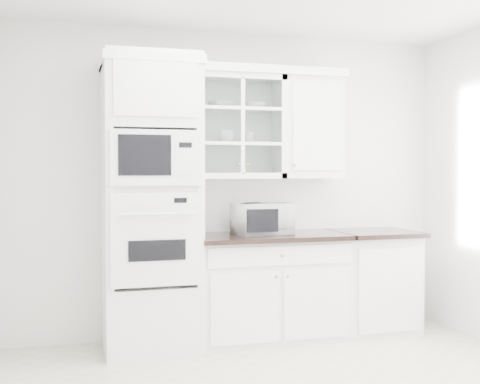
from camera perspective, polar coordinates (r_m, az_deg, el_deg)
name	(u,v)px	position (r m, az deg, el deg)	size (l,w,h in m)	color
room_shell	(279,125)	(4.17, 3.69, 6.33)	(4.00, 3.50, 2.70)	white
oven_column	(151,204)	(4.95, -8.44, -1.09)	(0.76, 0.68, 2.40)	white
base_cabinet_run	(269,286)	(5.30, 2.80, -8.89)	(1.32, 0.67, 0.92)	white
extra_base_cabinet	(373,280)	(5.70, 12.46, -8.17)	(0.72, 0.67, 0.92)	white
upper_cabinet_glass	(237,127)	(5.28, -0.24, 6.19)	(0.80, 0.33, 0.90)	white
upper_cabinet_solid	(309,128)	(5.50, 6.58, 6.00)	(0.55, 0.33, 0.90)	white
crown_molding	(227,70)	(5.29, -1.29, 11.48)	(2.14, 0.38, 0.07)	white
countertop_microwave	(262,218)	(5.18, 2.06, -2.52)	(0.47, 0.39, 0.27)	white
bowl_a	(221,105)	(5.24, -1.85, 8.26)	(0.21, 0.21, 0.05)	white
bowl_b	(255,106)	(5.34, 1.47, 8.18)	(0.19, 0.19, 0.06)	white
cup_a	(226,137)	(5.25, -1.29, 5.26)	(0.13, 0.13, 0.11)	white
cup_b	(249,137)	(5.32, 0.84, 5.21)	(0.11, 0.11, 0.11)	white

